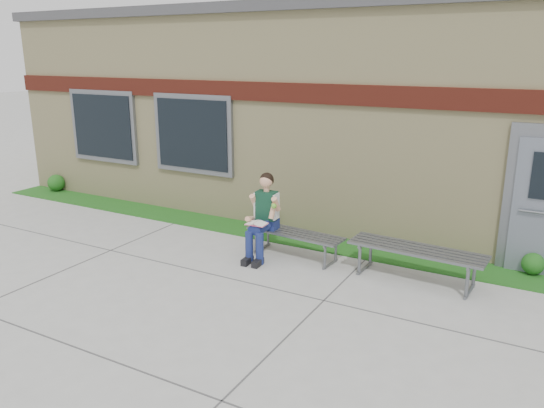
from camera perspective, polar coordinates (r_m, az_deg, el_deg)
The scene contains 9 objects.
ground at distance 7.46m, azimuth -3.15°, elevation -10.20°, with size 80.00×80.00×0.00m, color #9E9E99.
grass_strip at distance 9.58m, azimuth 5.11°, elevation -4.12°, with size 16.00×0.80×0.02m, color #195015.
school_building at distance 12.25m, azimuth 11.90°, elevation 10.05°, with size 16.20×6.22×4.20m.
bench_left at distance 8.80m, azimuth 2.49°, elevation -3.66°, with size 1.70×0.61×0.43m.
bench_right at distance 8.15m, azimuth 15.24°, elevation -5.38°, with size 2.02×0.67×0.52m.
girl at distance 8.72m, azimuth -0.97°, elevation -1.21°, with size 0.54×0.88×1.40m.
shrub_west at distance 14.05m, azimuth -22.20°, elevation 2.13°, with size 0.40×0.40×0.40m, color #195015.
shrub_mid at distance 10.27m, azimuth -0.83°, elevation -1.49°, with size 0.38×0.38×0.38m, color #195015.
shrub_east at distance 9.06m, azimuth 26.27°, elevation -5.78°, with size 0.34×0.34×0.34m, color #195015.
Camera 1 is at (3.58, -5.66, 3.28)m, focal length 35.00 mm.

